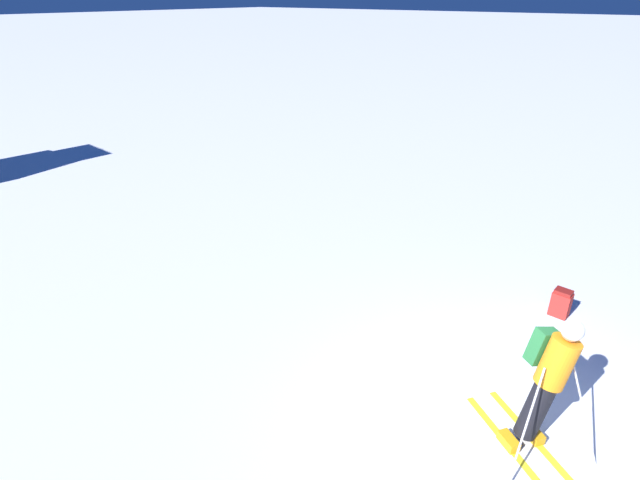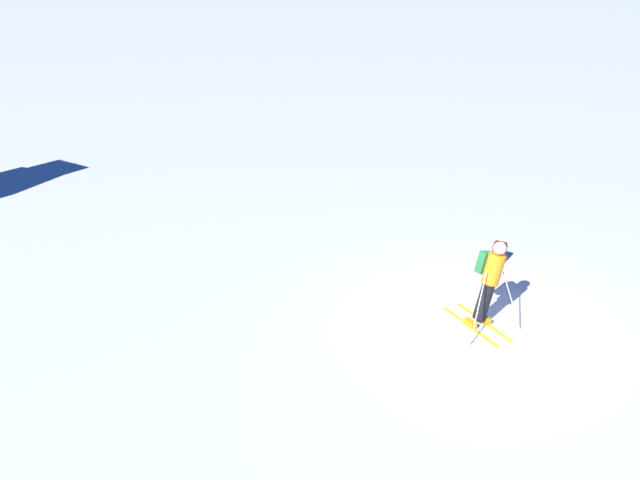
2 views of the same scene
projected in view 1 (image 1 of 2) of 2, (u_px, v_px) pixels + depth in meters
ground_plane at (523, 436)px, 6.22m from camera, size 300.00×300.00×0.00m
skier at (548, 376)px, 5.80m from camera, size 1.49×1.63×1.76m
spare_backpack at (561, 303)px, 8.45m from camera, size 0.24×0.31×0.50m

